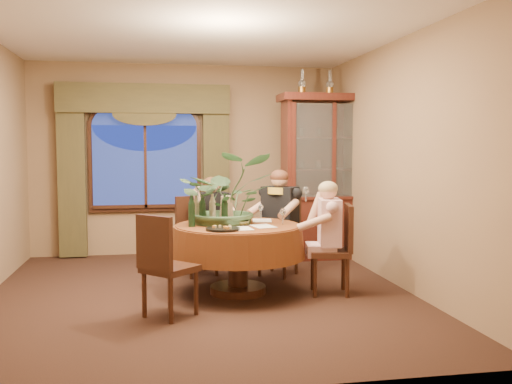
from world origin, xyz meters
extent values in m
plane|color=black|center=(0.00, 0.00, 0.00)|extent=(5.00, 5.00, 0.00)
plane|color=#83674A|center=(0.00, 2.50, 1.40)|extent=(4.50, 0.00, 4.50)
plane|color=#83674A|center=(2.25, 0.00, 1.40)|extent=(0.00, 5.00, 5.00)
plane|color=white|center=(0.00, 0.00, 2.80)|extent=(5.00, 5.00, 0.00)
cube|color=#3E3B22|center=(-1.63, 2.38, 1.18)|extent=(0.38, 0.14, 2.32)
cube|color=#3E3B22|center=(0.43, 2.38, 1.18)|extent=(0.38, 0.14, 2.32)
cylinder|color=maroon|center=(0.40, -0.01, 0.38)|extent=(1.84, 1.84, 0.75)
cube|color=#3C130E|center=(1.98, 1.75, 1.16)|extent=(1.43, 0.57, 2.33)
cube|color=black|center=(1.37, -0.22, 0.48)|extent=(0.50, 0.50, 0.96)
cube|color=black|center=(1.02, 0.76, 0.48)|extent=(0.59, 0.59, 0.96)
cube|color=black|center=(0.05, 0.96, 0.48)|extent=(0.54, 0.54, 0.96)
cube|color=black|center=(-0.35, -0.74, 0.48)|extent=(0.59, 0.59, 0.96)
imported|color=#335334|center=(0.30, 0.15, 1.40)|extent=(1.04, 1.16, 0.90)
imported|color=#505528|center=(0.43, -0.09, 0.78)|extent=(0.16, 0.16, 0.05)
cylinder|color=black|center=(0.19, -0.41, 0.76)|extent=(0.35, 0.35, 0.02)
cylinder|color=black|center=(0.02, 0.01, 0.92)|extent=(0.07, 0.07, 0.33)
cylinder|color=tan|center=(0.14, 0.07, 0.92)|extent=(0.07, 0.07, 0.33)
cylinder|color=black|center=(-0.10, -0.09, 0.92)|extent=(0.07, 0.07, 0.33)
cylinder|color=black|center=(0.25, -0.10, 0.92)|extent=(0.07, 0.07, 0.33)
cylinder|color=tan|center=(-0.04, 0.14, 0.92)|extent=(0.07, 0.07, 0.33)
cube|color=white|center=(0.64, -0.21, 0.75)|extent=(0.27, 0.34, 0.00)
cube|color=white|center=(0.72, 0.25, 0.75)|extent=(0.26, 0.33, 0.00)
cube|color=white|center=(0.39, -0.34, 0.75)|extent=(0.23, 0.31, 0.00)
camera|label=1|loc=(-0.49, -6.05, 1.58)|focal=40.00mm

